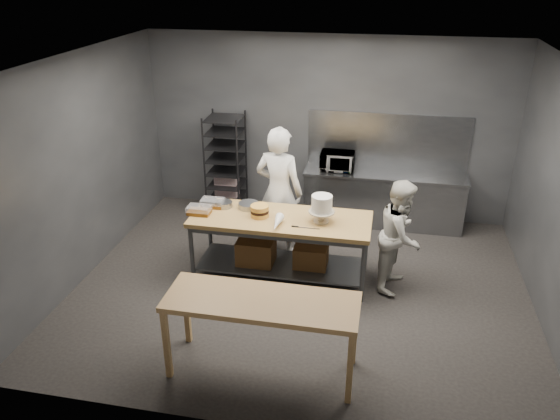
% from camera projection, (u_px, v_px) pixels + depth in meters
% --- Properties ---
extents(ground, '(6.00, 6.00, 0.00)m').
position_uv_depth(ground, '(301.00, 286.00, 7.41)').
color(ground, black).
rests_on(ground, ground).
extents(back_wall, '(6.00, 0.04, 3.00)m').
position_uv_depth(back_wall, '(327.00, 128.00, 9.00)').
color(back_wall, '#4C4F54').
rests_on(back_wall, ground).
extents(work_table, '(2.40, 0.90, 0.92)m').
position_uv_depth(work_table, '(280.00, 240.00, 7.41)').
color(work_table, olive).
rests_on(work_table, ground).
extents(near_counter, '(2.00, 0.70, 0.90)m').
position_uv_depth(near_counter, '(262.00, 307.00, 5.59)').
color(near_counter, brown).
rests_on(near_counter, ground).
extents(back_counter, '(2.60, 0.60, 0.90)m').
position_uv_depth(back_counter, '(383.00, 198.00, 8.98)').
color(back_counter, slate).
rests_on(back_counter, ground).
extents(splashback_panel, '(2.60, 0.02, 0.90)m').
position_uv_depth(splashback_panel, '(388.00, 141.00, 8.86)').
color(splashback_panel, slate).
rests_on(splashback_panel, back_counter).
extents(speed_rack, '(0.62, 0.66, 1.75)m').
position_uv_depth(speed_rack, '(226.00, 166.00, 9.21)').
color(speed_rack, black).
rests_on(speed_rack, ground).
extents(chef_behind, '(0.79, 0.60, 1.95)m').
position_uv_depth(chef_behind, '(279.00, 192.00, 7.89)').
color(chef_behind, white).
rests_on(chef_behind, ground).
extents(chef_right, '(0.74, 0.86, 1.53)m').
position_uv_depth(chef_right, '(401.00, 235.00, 7.13)').
color(chef_right, beige).
rests_on(chef_right, ground).
extents(microwave, '(0.54, 0.37, 0.30)m').
position_uv_depth(microwave, '(337.00, 161.00, 8.86)').
color(microwave, black).
rests_on(microwave, back_counter).
extents(frosted_cake_stand, '(0.34, 0.34, 0.37)m').
position_uv_depth(frosted_cake_stand, '(322.00, 205.00, 7.03)').
color(frosted_cake_stand, '#BEB198').
rests_on(frosted_cake_stand, work_table).
extents(layer_cake, '(0.24, 0.24, 0.16)m').
position_uv_depth(layer_cake, '(260.00, 211.00, 7.25)').
color(layer_cake, gold).
rests_on(layer_cake, work_table).
extents(cake_pans, '(0.83, 0.31, 0.07)m').
position_uv_depth(cake_pans, '(229.00, 204.00, 7.54)').
color(cake_pans, gray).
rests_on(cake_pans, work_table).
extents(piping_bag, '(0.12, 0.38, 0.12)m').
position_uv_depth(piping_bag, '(277.00, 223.00, 6.97)').
color(piping_bag, silver).
rests_on(piping_bag, work_table).
extents(offset_spatula, '(0.36, 0.02, 0.02)m').
position_uv_depth(offset_spatula, '(302.00, 227.00, 6.98)').
color(offset_spatula, slate).
rests_on(offset_spatula, work_table).
extents(pastry_clamshells, '(0.41, 0.47, 0.11)m').
position_uv_depth(pastry_clamshells, '(206.00, 206.00, 7.44)').
color(pastry_clamshells, '#8D5D1C').
rests_on(pastry_clamshells, work_table).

